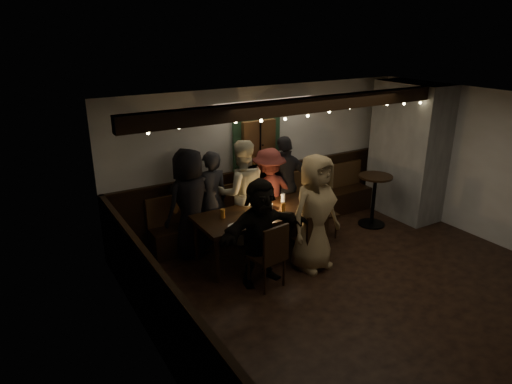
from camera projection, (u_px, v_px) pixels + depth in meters
room at (348, 176)px, 8.06m from camera, size 6.02×5.01×2.62m
dining_table at (262, 216)px, 7.31m from camera, size 2.17×0.93×0.94m
chair_near_left at (271, 253)px, 6.44m from camera, size 0.51×0.51×0.99m
chair_near_right at (313, 237)px, 7.02m from camera, size 0.43×0.43×0.91m
chair_end at (319, 209)px, 8.00m from camera, size 0.46×0.46×0.96m
high_top at (374, 194)px, 8.50m from camera, size 0.62×0.62×0.98m
person_a at (190, 203)px, 7.33m from camera, size 1.01×0.81×1.79m
person_b at (211, 199)px, 7.64m from camera, size 0.61×0.40×1.67m
person_c at (242, 192)px, 7.75m from camera, size 1.03×0.88×1.82m
person_d at (269, 193)px, 8.03m from camera, size 1.05×0.62×1.61m
person_e at (285, 184)px, 8.22m from camera, size 1.09×0.57×1.77m
person_f at (261, 232)px, 6.54m from camera, size 1.49×0.52×1.59m
person_g at (315, 213)px, 6.88m from camera, size 0.97×0.71×1.83m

